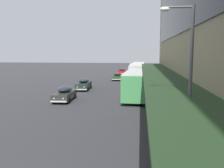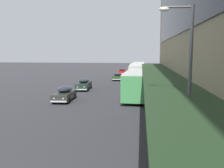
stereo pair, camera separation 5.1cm
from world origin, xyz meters
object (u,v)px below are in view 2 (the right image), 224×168
object	(u,v)px
transit_bus_kerbside_front	(136,82)
sedan_trailing_mid	(118,76)
sedan_second_mid	(122,71)
transit_bus_kerbside_rear	(137,73)
pedestrian_at_kerb	(202,132)
sedan_trailing_near	(84,84)
transit_bus_kerbside_far	(138,69)
street_lamp	(186,76)
sedan_oncoming_rear	(64,94)

from	to	relation	value
transit_bus_kerbside_front	sedan_trailing_mid	xyz separation A→B (m)	(-3.94, 18.44, -1.09)
sedan_second_mid	transit_bus_kerbside_rear	bearing A→B (deg)	-78.17
sedan_trailing_mid	pedestrian_at_kerb	world-z (taller)	pedestrian_at_kerb
transit_bus_kerbside_front	sedan_trailing_near	world-z (taller)	transit_bus_kerbside_front
transit_bus_kerbside_front	sedan_trailing_mid	bearing A→B (deg)	102.06
transit_bus_kerbside_far	sedan_trailing_near	bearing A→B (deg)	-111.83
transit_bus_kerbside_front	transit_bus_kerbside_far	world-z (taller)	transit_bus_kerbside_front
street_lamp	transit_bus_kerbside_rear	bearing A→B (deg)	94.90
sedan_oncoming_rear	sedan_trailing_mid	distance (m)	21.73
transit_bus_kerbside_rear	transit_bus_kerbside_front	bearing A→B (deg)	-89.52
transit_bus_kerbside_front	sedan_trailing_mid	distance (m)	18.89
sedan_trailing_near	sedan_trailing_mid	xyz separation A→B (m)	(3.69, 12.98, -0.06)
transit_bus_kerbside_rear	sedan_trailing_mid	world-z (taller)	transit_bus_kerbside_rear
transit_bus_kerbside_rear	sedan_second_mid	world-z (taller)	transit_bus_kerbside_rear
transit_bus_kerbside_far	sedan_trailing_mid	world-z (taller)	transit_bus_kerbside_far
sedan_second_mid	pedestrian_at_kerb	size ratio (longest dim) A/B	2.38
sedan_second_mid	sedan_trailing_mid	distance (m)	12.87
pedestrian_at_kerb	street_lamp	world-z (taller)	street_lamp
sedan_trailing_near	sedan_trailing_mid	world-z (taller)	sedan_trailing_near
street_lamp	transit_bus_kerbside_front	bearing A→B (deg)	97.89
transit_bus_kerbside_front	pedestrian_at_kerb	size ratio (longest dim) A/B	5.87
pedestrian_at_kerb	sedan_trailing_near	bearing A→B (deg)	117.71
street_lamp	transit_bus_kerbside_far	bearing A→B (deg)	93.41
sedan_second_mid	sedan_oncoming_rear	bearing A→B (deg)	-96.39
sedan_trailing_mid	street_lamp	bearing A→B (deg)	-80.01
transit_bus_kerbside_far	sedan_trailing_mid	size ratio (longest dim) A/B	2.59
transit_bus_kerbside_far	sedan_oncoming_rear	size ratio (longest dim) A/B	2.42
transit_bus_kerbside_front	sedan_oncoming_rear	distance (m)	8.47
sedan_trailing_near	street_lamp	world-z (taller)	street_lamp
sedan_second_mid	pedestrian_at_kerb	xyz separation A→B (m)	(7.85, -47.59, 0.44)
transit_bus_kerbside_front	sedan_oncoming_rear	world-z (taller)	transit_bus_kerbside_front
sedan_oncoming_rear	pedestrian_at_kerb	bearing A→B (deg)	-48.83
sedan_oncoming_rear	transit_bus_kerbside_far	bearing A→B (deg)	73.98
transit_bus_kerbside_far	sedan_trailing_mid	distance (m)	7.26
sedan_trailing_mid	street_lamp	size ratio (longest dim) A/B	0.61
transit_bus_kerbside_front	pedestrian_at_kerb	distance (m)	16.73
sedan_trailing_near	sedan_second_mid	bearing A→B (deg)	82.12
transit_bus_kerbside_rear	sedan_trailing_near	bearing A→B (deg)	-136.99
transit_bus_kerbside_rear	sedan_second_mid	bearing A→B (deg)	101.83
transit_bus_kerbside_front	sedan_second_mid	world-z (taller)	transit_bus_kerbside_front
transit_bus_kerbside_far	pedestrian_at_kerb	bearing A→B (deg)	-84.66
transit_bus_kerbside_rear	transit_bus_kerbside_far	distance (m)	11.99
transit_bus_kerbside_rear	pedestrian_at_kerb	size ratio (longest dim) A/B	5.53
transit_bus_kerbside_far	sedan_trailing_mid	xyz separation A→B (m)	(-3.92, -6.02, -1.05)
sedan_oncoming_rear	sedan_trailing_near	size ratio (longest dim) A/B	1.01
sedan_trailing_near	transit_bus_kerbside_far	bearing A→B (deg)	68.17
transit_bus_kerbside_front	street_lamp	size ratio (longest dim) A/B	1.50
pedestrian_at_kerb	street_lamp	size ratio (longest dim) A/B	0.26
transit_bus_kerbside_far	sedan_second_mid	xyz separation A→B (m)	(-4.03, 6.85, -1.04)
sedan_second_mid	street_lamp	bearing A→B (deg)	-82.44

